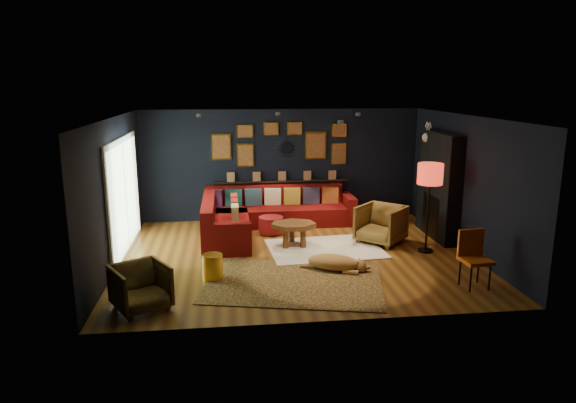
{
  "coord_description": "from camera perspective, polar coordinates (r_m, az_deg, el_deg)",
  "views": [
    {
      "loc": [
        -1.26,
        -9.13,
        3.2
      ],
      "look_at": [
        -0.14,
        0.3,
        0.99
      ],
      "focal_mm": 32.0,
      "sensor_mm": 36.0,
      "label": 1
    }
  ],
  "objects": [
    {
      "name": "floor",
      "position": [
        9.75,
        1.04,
        -6.04
      ],
      "size": [
        6.5,
        6.5,
        0.0
      ],
      "primitive_type": "plane",
      "color": "brown",
      "rests_on": "ground"
    },
    {
      "name": "gold_stool",
      "position": [
        8.66,
        -8.38,
        -7.2
      ],
      "size": [
        0.34,
        0.34,
        0.43
      ],
      "primitive_type": "cylinder",
      "color": "yellow",
      "rests_on": "ground"
    },
    {
      "name": "leopard_rug",
      "position": [
        8.49,
        0.72,
        -8.97
      ],
      "size": [
        3.21,
        2.6,
        0.02
      ],
      "primitive_type": "cube",
      "rotation": [
        0.0,
        0.0,
        -0.22
      ],
      "color": "#B58545",
      "rests_on": "ground"
    },
    {
      "name": "gallery_wall",
      "position": [
        11.99,
        -0.76,
        6.45
      ],
      "size": [
        3.15,
        0.04,
        1.02
      ],
      "color": "yellow",
      "rests_on": "room_walls"
    },
    {
      "name": "sectional",
      "position": [
        11.33,
        -3.28,
        -1.62
      ],
      "size": [
        3.41,
        2.69,
        0.86
      ],
      "color": "maroon",
      "rests_on": "ground"
    },
    {
      "name": "sunburst_mirror",
      "position": [
        12.02,
        -0.22,
        5.95
      ],
      "size": [
        0.47,
        0.16,
        0.47
      ],
      "color": "silver",
      "rests_on": "room_walls"
    },
    {
      "name": "shag_rug",
      "position": [
        10.12,
        4.11,
        -5.26
      ],
      "size": [
        2.28,
        1.74,
        0.03
      ],
      "primitive_type": "cube",
      "rotation": [
        0.0,
        0.0,
        0.08
      ],
      "color": "white",
      "rests_on": "ground"
    },
    {
      "name": "armchair_right",
      "position": [
        10.56,
        10.28,
        -2.3
      ],
      "size": [
        1.15,
        1.14,
        0.86
      ],
      "primitive_type": "imported",
      "rotation": [
        0.0,
        0.0,
        -0.77
      ],
      "color": "#BA8E3B",
      "rests_on": "ground"
    },
    {
      "name": "pouf",
      "position": [
        11.08,
        -1.91,
        -2.59
      ],
      "size": [
        0.53,
        0.53,
        0.35
      ],
      "primitive_type": "cylinder",
      "color": "maroon",
      "rests_on": "shag_rug"
    },
    {
      "name": "ceiling_spots",
      "position": [
        10.03,
        0.48,
        9.46
      ],
      "size": [
        3.3,
        2.5,
        0.06
      ],
      "color": "black",
      "rests_on": "room_walls"
    },
    {
      "name": "floor_lamp",
      "position": [
        9.98,
        15.5,
        2.57
      ],
      "size": [
        0.47,
        0.47,
        1.72
      ],
      "color": "black",
      "rests_on": "ground"
    },
    {
      "name": "deer_head",
      "position": [
        11.47,
        15.95,
        6.87
      ],
      "size": [
        0.5,
        0.28,
        0.45
      ],
      "color": "white",
      "rests_on": "fireplace"
    },
    {
      "name": "orange_chair",
      "position": [
        8.71,
        19.91,
        -5.47
      ],
      "size": [
        0.47,
        0.47,
        0.92
      ],
      "rotation": [
        0.0,
        0.0,
        0.08
      ],
      "color": "black",
      "rests_on": "ground"
    },
    {
      "name": "dog",
      "position": [
        8.97,
        5.07,
        -6.41
      ],
      "size": [
        1.37,
        1.03,
        0.39
      ],
      "primitive_type": null,
      "rotation": [
        0.0,
        0.0,
        -0.39
      ],
      "color": "#C1854B",
      "rests_on": "leopard_rug"
    },
    {
      "name": "ledge",
      "position": [
        12.09,
        -0.66,
        2.25
      ],
      "size": [
        3.2,
        0.12,
        0.04
      ],
      "primitive_type": "cube",
      "color": "black",
      "rests_on": "room_walls"
    },
    {
      "name": "room_walls",
      "position": [
        9.35,
        1.08,
        3.22
      ],
      "size": [
        6.5,
        6.5,
        6.5
      ],
      "color": "black",
      "rests_on": "ground"
    },
    {
      "name": "fireplace",
      "position": [
        11.15,
        16.37,
        1.31
      ],
      "size": [
        0.31,
        1.6,
        2.2
      ],
      "color": "black",
      "rests_on": "ground"
    },
    {
      "name": "coffee_table",
      "position": [
        10.17,
        0.6,
        -2.89
      ],
      "size": [
        0.94,
        0.72,
        0.46
      ],
      "rotation": [
        0.0,
        0.0,
        -0.04
      ],
      "color": "brown",
      "rests_on": "shag_rug"
    },
    {
      "name": "sliding_door",
      "position": [
        10.14,
        -17.72,
        0.53
      ],
      "size": [
        0.06,
        2.8,
        2.2
      ],
      "color": "white",
      "rests_on": "ground"
    },
    {
      "name": "armchair_left",
      "position": [
        7.73,
        -16.07,
        -8.9
      ],
      "size": [
        0.96,
        0.95,
        0.74
      ],
      "primitive_type": "imported",
      "rotation": [
        0.0,
        0.0,
        0.53
      ],
      "color": "#BA8E3B",
      "rests_on": "ground"
    }
  ]
}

